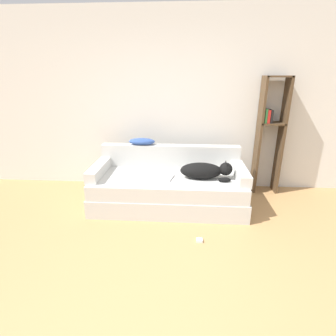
# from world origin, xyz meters

# --- Properties ---
(ground_plane) EXTENTS (20.00, 20.00, 0.00)m
(ground_plane) POSITION_xyz_m (0.00, 0.00, 0.00)
(ground_plane) COLOR tan
(wall_back) EXTENTS (7.70, 0.06, 2.70)m
(wall_back) POSITION_xyz_m (0.00, 2.63, 1.35)
(wall_back) COLOR silver
(wall_back) RESTS_ON ground_plane
(couch) EXTENTS (2.09, 0.95, 0.45)m
(couch) POSITION_xyz_m (-0.05, 1.84, 0.22)
(couch) COLOR silver
(couch) RESTS_ON ground_plane
(couch_backrest) EXTENTS (2.05, 0.15, 0.33)m
(couch_backrest) POSITION_xyz_m (-0.05, 2.24, 0.61)
(couch_backrest) COLOR silver
(couch_backrest) RESTS_ON couch
(couch_arm_left) EXTENTS (0.15, 0.76, 0.15)m
(couch_arm_left) POSITION_xyz_m (-1.02, 1.83, 0.52)
(couch_arm_left) COLOR silver
(couch_arm_left) RESTS_ON couch
(couch_arm_right) EXTENTS (0.15, 0.76, 0.15)m
(couch_arm_right) POSITION_xyz_m (0.92, 1.83, 0.52)
(couch_arm_right) COLOR silver
(couch_arm_right) RESTS_ON couch
(dog) EXTENTS (0.69, 0.29, 0.24)m
(dog) POSITION_xyz_m (0.45, 1.79, 0.56)
(dog) COLOR black
(dog) RESTS_ON couch
(laptop) EXTENTS (0.35, 0.30, 0.02)m
(laptop) POSITION_xyz_m (-0.14, 1.77, 0.46)
(laptop) COLOR silver
(laptop) RESTS_ON couch
(throw_pillow) EXTENTS (0.39, 0.18, 0.10)m
(throw_pillow) POSITION_xyz_m (-0.47, 2.24, 0.82)
(throw_pillow) COLOR #335199
(throw_pillow) RESTS_ON couch_backrest
(bookshelf) EXTENTS (0.37, 0.26, 1.75)m
(bookshelf) POSITION_xyz_m (1.44, 2.45, 0.96)
(bookshelf) COLOR #4C3823
(bookshelf) RESTS_ON ground_plane
(power_adapter) EXTENTS (0.07, 0.07, 0.03)m
(power_adapter) POSITION_xyz_m (0.36, 0.99, 0.01)
(power_adapter) COLOR silver
(power_adapter) RESTS_ON ground_plane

